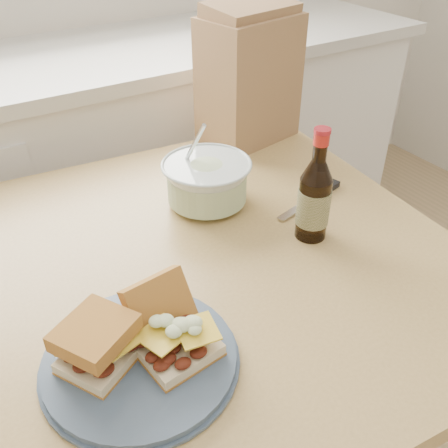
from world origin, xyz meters
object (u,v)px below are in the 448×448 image
plate (140,359)px  paper_bag (249,80)px  dining_table (209,299)px  coleslaw_bowl (207,184)px  beer_bottle (314,198)px

plate → paper_bag: (0.58, 0.56, 0.15)m
dining_table → paper_bag: bearing=52.9°
dining_table → plate: (-0.22, -0.17, 0.13)m
paper_bag → coleslaw_bowl: bearing=-149.3°
plate → coleslaw_bowl: size_ratio=1.48×
plate → paper_bag: paper_bag is taller
plate → coleslaw_bowl: (0.31, 0.33, 0.04)m
dining_table → plate: size_ratio=3.61×
coleslaw_bowl → beer_bottle: bearing=-62.0°
coleslaw_bowl → paper_bag: paper_bag is taller
beer_bottle → plate: bearing=175.6°
beer_bottle → paper_bag: bearing=51.6°
dining_table → beer_bottle: bearing=-9.2°
plate → beer_bottle: 0.45m
beer_bottle → dining_table: bearing=145.8°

